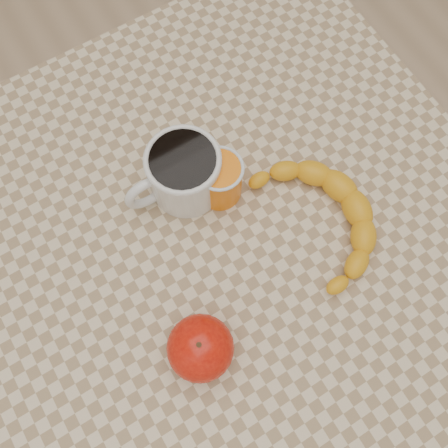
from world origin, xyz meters
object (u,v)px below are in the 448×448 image
coffee_mug (183,172)px  banana (322,219)px  apple (200,348)px  orange_juice_glass (219,179)px  table (224,246)px

coffee_mug → banana: (0.14, -0.15, -0.03)m
apple → coffee_mug: bearing=65.4°
orange_juice_glass → apple: same height
table → apple: 0.22m
orange_juice_glass → banana: (0.10, -0.12, -0.02)m
coffee_mug → orange_juice_glass: size_ratio=1.85×
apple → banana: 0.25m
apple → table: bearing=48.8°
apple → orange_juice_glass: bearing=52.9°
orange_juice_glass → apple: 0.23m
table → orange_juice_glass: bearing=64.8°
orange_juice_glass → coffee_mug: bearing=140.4°
coffee_mug → orange_juice_glass: 0.05m
coffee_mug → banana: bearing=-48.2°
table → coffee_mug: 0.16m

